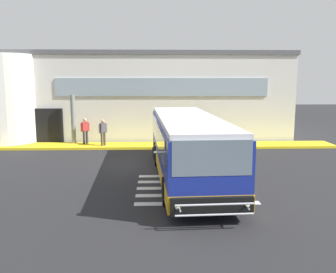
{
  "coord_description": "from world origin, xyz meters",
  "views": [
    {
      "loc": [
        0.59,
        -17.76,
        4.23
      ],
      "look_at": [
        1.16,
        -0.52,
        1.5
      ],
      "focal_mm": 37.88,
      "sensor_mm": 36.0,
      "label": 1
    }
  ],
  "objects": [
    {
      "name": "passenger_by_doorway",
      "position": [
        -2.79,
        4.47,
        1.08
      ],
      "size": [
        0.47,
        0.41,
        1.68
      ],
      "color": "#4C4233",
      "rests_on": "boarding_curb"
    },
    {
      "name": "terminal_building",
      "position": [
        -0.68,
        11.6,
        3.1
      ],
      "size": [
        21.9,
        13.8,
        6.22
      ],
      "color": "silver",
      "rests_on": "ground"
    },
    {
      "name": "entry_support_column",
      "position": [
        -4.84,
        5.4,
        1.74
      ],
      "size": [
        0.28,
        0.28,
        3.19
      ],
      "primitive_type": "cylinder",
      "color": "slate",
      "rests_on": "boarding_curb"
    },
    {
      "name": "bay_paint_stripes",
      "position": [
        2.0,
        -4.2,
        0.0
      ],
      "size": [
        4.4,
        3.96,
        0.01
      ],
      "color": "silver",
      "rests_on": "ground"
    },
    {
      "name": "passenger_near_column",
      "position": [
        -4.06,
        5.2,
        1.11
      ],
      "size": [
        0.53,
        0.49,
        1.68
      ],
      "color": "#2D2D33",
      "rests_on": "boarding_curb"
    },
    {
      "name": "boarding_curb",
      "position": [
        0.0,
        4.8,
        0.07
      ],
      "size": [
        24.1,
        2.0,
        0.15
      ],
      "primitive_type": "cube",
      "color": "yellow",
      "rests_on": "ground"
    },
    {
      "name": "ground_plane",
      "position": [
        0.0,
        0.0,
        -0.01
      ],
      "size": [
        80.0,
        90.0,
        0.02
      ],
      "primitive_type": "cube",
      "color": "#232326",
      "rests_on": "ground"
    },
    {
      "name": "bus_main_foreground",
      "position": [
        1.93,
        -2.55,
        1.33
      ],
      "size": [
        3.11,
        11.35,
        2.7
      ],
      "color": "navy",
      "rests_on": "ground"
    }
  ]
}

